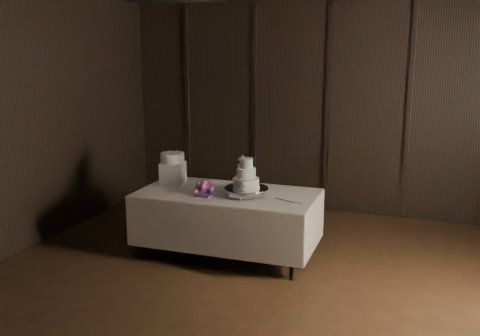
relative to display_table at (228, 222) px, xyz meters
name	(u,v)px	position (x,y,z in m)	size (l,w,h in m)	color
room	(242,152)	(0.66, -1.31, 1.08)	(6.08, 7.08, 3.08)	black
display_table	(228,222)	(0.00, 0.00, 0.00)	(2.01, 1.09, 0.76)	beige
cake_stand	(246,192)	(0.25, -0.06, 0.39)	(0.48, 0.48, 0.09)	silver
wedding_cake	(244,176)	(0.22, -0.08, 0.56)	(0.32, 0.27, 0.33)	white
bouquet	(204,188)	(-0.23, -0.14, 0.41)	(0.29, 0.39, 0.18)	#DB5C7D
box_pedestal	(173,173)	(-0.77, 0.17, 0.47)	(0.26, 0.26, 0.25)	white
small_cake	(172,158)	(-0.77, 0.17, 0.65)	(0.28, 0.28, 0.11)	white
cake_knife	(285,200)	(0.69, -0.11, 0.35)	(0.37, 0.02, 0.01)	silver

